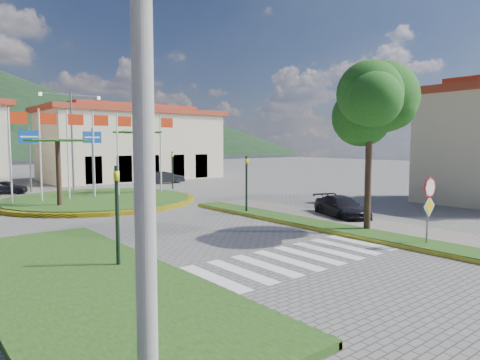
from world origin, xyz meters
TOP-DOWN VIEW (x-y plane):
  - ground at (0.00, 0.00)m, footprint 160.00×160.00m
  - sidewalk_right at (6.00, 2.00)m, footprint 4.00×28.00m
  - verge_right at (4.80, 2.00)m, footprint 1.60×28.00m
  - median_left at (-6.50, 6.00)m, footprint 5.00×14.00m
  - crosswalk at (0.00, 4.00)m, footprint 8.00×3.00m
  - roundabout_island at (0.00, 22.00)m, footprint 12.70×12.70m
  - stop_sign at (4.90, 1.96)m, footprint 0.80×0.11m
  - deciduous_tree at (5.50, 5.00)m, footprint 3.60×3.60m
  - utility_pole at (-7.50, 0.00)m, footprint 0.32×0.32m
  - traffic_light_left at (-5.20, 6.50)m, footprint 0.15×0.18m
  - traffic_light_right at (4.50, 12.00)m, footprint 0.15×0.18m
  - traffic_light_far at (8.00, 26.00)m, footprint 0.18×0.15m
  - direction_sign_west at (-2.00, 30.97)m, footprint 1.60×0.14m
  - direction_sign_east at (3.00, 30.97)m, footprint 1.60×0.14m
  - street_lamp_centre at (1.00, 30.00)m, footprint 4.80×0.16m
  - building_right at (10.00, 38.00)m, footprint 19.08×9.54m
  - hill_far_east at (70.00, 135.00)m, footprint 120.00×120.00m
  - car_dark_a at (-3.87, 30.82)m, footprint 3.40×2.38m
  - car_dark_b at (10.21, 31.00)m, footprint 3.57×1.68m
  - car_side_right at (7.50, 7.89)m, footprint 2.92×4.24m

SIDE VIEW (x-z plane):
  - ground at x=0.00m, z-range 0.00..0.00m
  - crosswalk at x=0.00m, z-range 0.00..0.01m
  - sidewalk_right at x=6.00m, z-range 0.00..0.15m
  - verge_right at x=4.80m, z-range 0.00..0.18m
  - median_left at x=-6.50m, z-range 0.00..0.18m
  - roundabout_island at x=0.00m, z-range -2.82..3.18m
  - car_dark_a at x=-3.87m, z-range 0.00..1.07m
  - car_dark_b at x=10.21m, z-range 0.00..1.13m
  - car_side_right at x=7.50m, z-range 0.00..1.14m
  - stop_sign at x=4.90m, z-range 0.47..3.12m
  - traffic_light_left at x=-5.20m, z-range 0.34..3.54m
  - traffic_light_right at x=4.50m, z-range 0.34..3.54m
  - traffic_light_far at x=8.00m, z-range 0.34..3.54m
  - direction_sign_west at x=-2.00m, z-range 0.93..6.13m
  - direction_sign_east at x=3.00m, z-range 0.93..6.13m
  - building_right at x=10.00m, z-range -0.12..7.93m
  - street_lamp_centre at x=1.00m, z-range 0.50..8.50m
  - utility_pole at x=-7.50m, z-range 0.00..9.00m
  - deciduous_tree at x=5.50m, z-range 1.78..8.58m
  - hill_far_east at x=70.00m, z-range 0.00..18.00m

